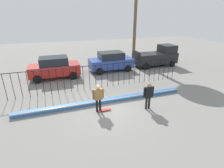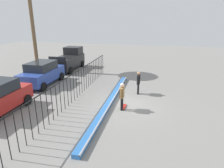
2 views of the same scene
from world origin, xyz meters
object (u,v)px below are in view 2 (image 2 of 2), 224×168
Objects in this scene: skateboarder at (122,94)px; camera_operator at (139,81)px; parked_car_blue at (42,73)px; pickup_truck at (69,60)px; skateboard at (124,107)px.

camera_operator is (2.87, -0.67, -0.00)m from skateboarder.
parked_car_blue is 0.91× the size of pickup_truck.
pickup_truck is at bearing 22.68° from skateboard.
skateboarder is at bearing 146.52° from skateboard.
skateboard is 2.78m from camera_operator.
skateboard is at bearing -108.45° from parked_car_blue.
pickup_truck is at bearing 43.44° from skateboarder.
pickup_truck is at bearing -68.66° from camera_operator.
skateboarder is 0.39× the size of parked_car_blue.
skateboarder is 1.00× the size of camera_operator.
skateboarder is 8.01m from parked_car_blue.
pickup_truck is (8.28, 7.47, 0.98)m from skateboard.
pickup_truck reaches higher than skateboard.
parked_car_blue is 5.35m from pickup_truck.
skateboarder is 2.11× the size of skateboard.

